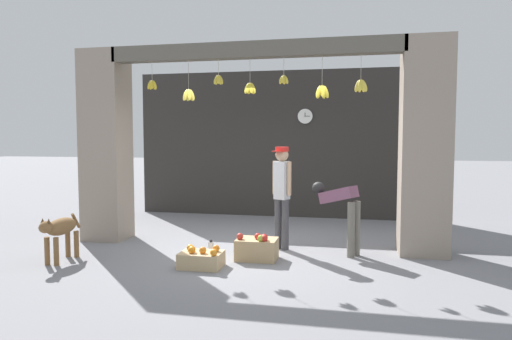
# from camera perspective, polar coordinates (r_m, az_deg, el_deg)

# --- Properties ---
(ground_plane) EXTENTS (60.00, 60.00, 0.00)m
(ground_plane) POSITION_cam_1_polar(r_m,az_deg,el_deg) (7.16, -0.77, -9.99)
(ground_plane) COLOR gray
(shop_back_wall) EXTENTS (6.45, 0.12, 3.19)m
(shop_back_wall) POSITION_cam_1_polar(r_m,az_deg,el_deg) (10.04, 3.14, 3.25)
(shop_back_wall) COLOR #2D2B28
(shop_back_wall) RESTS_ON ground_plane
(shop_pillar_left) EXTENTS (0.70, 0.60, 3.19)m
(shop_pillar_left) POSITION_cam_1_polar(r_m,az_deg,el_deg) (8.17, -18.24, 2.86)
(shop_pillar_left) COLOR gray
(shop_pillar_left) RESTS_ON ground_plane
(shop_pillar_right) EXTENTS (0.70, 0.60, 3.19)m
(shop_pillar_right) POSITION_cam_1_polar(r_m,az_deg,el_deg) (7.16, 20.36, 2.67)
(shop_pillar_right) COLOR gray
(shop_pillar_right) RESTS_ON ground_plane
(storefront_awning) EXTENTS (4.55, 0.29, 0.89)m
(storefront_awning) POSITION_cam_1_polar(r_m,az_deg,el_deg) (7.17, -0.43, 14.31)
(storefront_awning) COLOR #5B564C
(dog) EXTENTS (0.25, 0.86, 0.67)m
(dog) POSITION_cam_1_polar(r_m,az_deg,el_deg) (6.99, -23.29, -6.88)
(dog) COLOR brown
(dog) RESTS_ON ground_plane
(shopkeeper) EXTENTS (0.31, 0.30, 1.60)m
(shopkeeper) POSITION_cam_1_polar(r_m,az_deg,el_deg) (7.08, 3.24, -2.47)
(shopkeeper) COLOR #424247
(shopkeeper) RESTS_ON ground_plane
(worker_stooping) EXTENTS (0.74, 0.57, 1.06)m
(worker_stooping) POSITION_cam_1_polar(r_m,az_deg,el_deg) (6.93, 10.61, -4.61)
(worker_stooping) COLOR #6B665B
(worker_stooping) RESTS_ON ground_plane
(fruit_crate_oranges) EXTENTS (0.56, 0.41, 0.30)m
(fruit_crate_oranges) POSITION_cam_1_polar(r_m,az_deg,el_deg) (6.27, -6.86, -10.95)
(fruit_crate_oranges) COLOR tan
(fruit_crate_oranges) RESTS_ON ground_plane
(fruit_crate_apples) EXTENTS (0.57, 0.41, 0.39)m
(fruit_crate_apples) POSITION_cam_1_polar(r_m,az_deg,el_deg) (6.60, 0.10, -9.78)
(fruit_crate_apples) COLOR tan
(fruit_crate_apples) RESTS_ON ground_plane
(water_bottle) EXTENTS (0.08, 0.08, 0.28)m
(water_bottle) POSITION_cam_1_polar(r_m,az_deg,el_deg) (6.63, -5.65, -9.97)
(water_bottle) COLOR silver
(water_bottle) RESTS_ON ground_plane
(wall_clock) EXTENTS (0.34, 0.03, 0.34)m
(wall_clock) POSITION_cam_1_polar(r_m,az_deg,el_deg) (9.91, 6.16, 6.70)
(wall_clock) COLOR black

